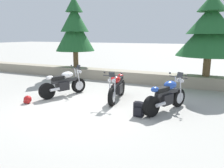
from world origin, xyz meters
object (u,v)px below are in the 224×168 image
(motorcycle_white_near_left, at_px, (64,84))
(pine_tree_far_left, at_px, (75,28))
(rider_helmet, at_px, (27,99))
(motorcycle_blue_far_right, at_px, (166,96))
(pine_tree_mid_left, at_px, (210,30))
(rider_backpack, at_px, (139,108))
(motorcycle_red_centre, at_px, (117,87))

(motorcycle_white_near_left, bearing_deg, pine_tree_far_left, 116.90)
(pine_tree_far_left, bearing_deg, rider_helmet, -75.17)
(motorcycle_blue_far_right, distance_m, pine_tree_mid_left, 4.57)
(motorcycle_white_near_left, height_order, rider_backpack, motorcycle_white_near_left)
(motorcycle_white_near_left, relative_size, motorcycle_blue_far_right, 1.01)
(pine_tree_far_left, relative_size, pine_tree_mid_left, 1.11)
(pine_tree_far_left, bearing_deg, motorcycle_blue_far_right, -34.22)
(motorcycle_red_centre, distance_m, rider_helmet, 3.25)
(motorcycle_red_centre, xyz_separation_m, rider_helmet, (-2.75, -1.69, -0.35))
(rider_helmet, height_order, pine_tree_mid_left, pine_tree_mid_left)
(rider_backpack, relative_size, pine_tree_mid_left, 0.13)
(motorcycle_white_near_left, relative_size, pine_tree_far_left, 0.49)
(motorcycle_blue_far_right, distance_m, pine_tree_far_left, 7.71)
(motorcycle_blue_far_right, height_order, pine_tree_far_left, pine_tree_far_left)
(motorcycle_blue_far_right, bearing_deg, pine_tree_far_left, 145.78)
(motorcycle_red_centre, relative_size, rider_helmet, 7.35)
(rider_helmet, relative_size, pine_tree_far_left, 0.07)
(motorcycle_white_near_left, distance_m, rider_backpack, 3.59)
(motorcycle_white_near_left, height_order, motorcycle_blue_far_right, same)
(rider_helmet, distance_m, pine_tree_far_left, 6.12)
(motorcycle_blue_far_right, distance_m, rider_helmet, 4.84)
(motorcycle_red_centre, xyz_separation_m, motorcycle_blue_far_right, (1.93, -0.50, 0.00))
(motorcycle_red_centre, distance_m, pine_tree_far_left, 5.99)
(motorcycle_white_near_left, distance_m, motorcycle_blue_far_right, 4.10)
(motorcycle_red_centre, relative_size, pine_tree_far_left, 0.52)
(rider_helmet, bearing_deg, motorcycle_white_near_left, 67.22)
(motorcycle_red_centre, distance_m, pine_tree_mid_left, 5.00)
(motorcycle_white_near_left, bearing_deg, motorcycle_red_centre, 7.78)
(pine_tree_mid_left, bearing_deg, motorcycle_blue_far_right, -105.11)
(motorcycle_white_near_left, xyz_separation_m, rider_backpack, (3.44, -1.02, -0.24))
(motorcycle_blue_far_right, height_order, rider_helmet, motorcycle_blue_far_right)
(rider_backpack, distance_m, pine_tree_far_left, 7.78)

